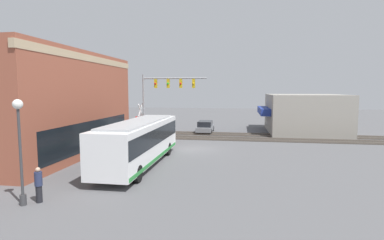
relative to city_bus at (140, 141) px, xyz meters
The scene contains 12 objects.
ground_plane 7.02m from the city_bus, 24.27° to the right, with size 120.00×120.00×0.00m, color #565659.
brick_building 9.89m from the city_bus, 76.01° to the left, with size 15.85×9.31×8.16m.
shop_building 23.90m from the city_bus, 37.44° to the right, with size 10.57×9.76×4.65m.
city_bus is the anchor object (origin of this frame).
traffic_signal_gantry 11.31m from the city_bus, ahead, with size 0.42×6.74×6.80m.
crossing_signal 10.97m from the city_bus, 18.55° to the left, with size 1.41×1.18×3.81m.
streetlamp 8.42m from the city_bus, 160.14° to the left, with size 0.44×0.44×4.80m.
rail_track_near 12.64m from the city_bus, 12.92° to the right, with size 2.60×60.00×0.15m.
rail_track_far 15.75m from the city_bus, 10.30° to the right, with size 2.60×60.00×0.15m.
parked_car_grey 16.94m from the city_bus, ahead, with size 4.66×1.82×1.42m.
pedestrian_at_crossing 9.63m from the city_bus, ahead, with size 0.34×0.34×1.62m.
pedestrian_by_lamp 7.82m from the city_bus, 162.35° to the left, with size 0.34×0.34×1.66m.
Camera 1 is at (-25.75, -3.98, 5.19)m, focal length 28.00 mm.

